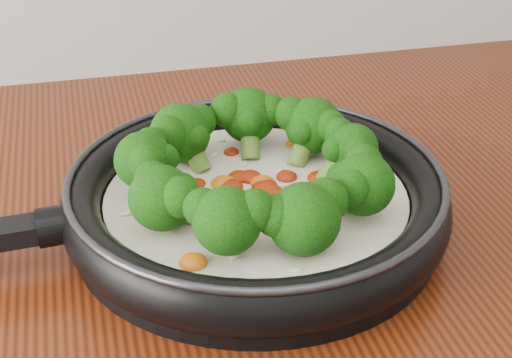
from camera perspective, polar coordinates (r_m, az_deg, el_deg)
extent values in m
cylinder|color=black|center=(0.67, 0.00, -3.24)|extent=(0.34, 0.34, 0.01)
torus|color=black|center=(0.66, 0.00, -1.45)|extent=(0.35, 0.35, 0.03)
torus|color=#2D2D33|center=(0.65, 0.00, 0.25)|extent=(0.34, 0.34, 0.01)
cylinder|color=black|center=(0.64, -14.71, -3.39)|extent=(0.03, 0.03, 0.03)
cylinder|color=white|center=(0.66, 0.00, -1.98)|extent=(0.28, 0.28, 0.02)
ellipsoid|color=#992007|center=(0.65, -1.66, -1.35)|extent=(0.02, 0.02, 0.01)
ellipsoid|color=#992007|center=(0.63, -2.00, -2.54)|extent=(0.02, 0.02, 0.01)
ellipsoid|color=orange|center=(0.65, -3.69, -1.60)|extent=(0.02, 0.02, 0.01)
ellipsoid|color=#992007|center=(0.73, -1.87, 2.04)|extent=(0.02, 0.02, 0.01)
ellipsoid|color=#992007|center=(0.66, 1.16, -0.94)|extent=(0.03, 0.03, 0.01)
ellipsoid|color=orange|center=(0.67, 0.49, -0.32)|extent=(0.03, 0.03, 0.01)
ellipsoid|color=#992007|center=(0.68, 0.28, -0.18)|extent=(0.02, 0.02, 0.01)
ellipsoid|color=#992007|center=(0.68, 2.31, 0.18)|extent=(0.02, 0.02, 0.01)
ellipsoid|color=orange|center=(0.60, -2.21, -4.46)|extent=(0.03, 0.03, 0.01)
ellipsoid|color=#992007|center=(0.67, -4.42, -0.34)|extent=(0.02, 0.02, 0.01)
ellipsoid|color=#992007|center=(0.67, 0.72, -0.52)|extent=(0.03, 0.03, 0.01)
ellipsoid|color=orange|center=(0.74, 2.87, 2.59)|extent=(0.02, 0.02, 0.01)
ellipsoid|color=#992007|center=(0.66, 1.35, -1.10)|extent=(0.02, 0.02, 0.01)
ellipsoid|color=#992007|center=(0.66, 0.66, -0.72)|extent=(0.03, 0.03, 0.01)
ellipsoid|color=orange|center=(0.58, -4.73, -6.23)|extent=(0.03, 0.03, 0.01)
ellipsoid|color=#992007|center=(0.68, 4.74, 0.05)|extent=(0.03, 0.03, 0.01)
ellipsoid|color=#992007|center=(0.67, -1.93, -0.57)|extent=(0.03, 0.03, 0.01)
ellipsoid|color=orange|center=(0.67, -2.39, -0.35)|extent=(0.02, 0.02, 0.01)
ellipsoid|color=#992007|center=(0.65, -4.57, -1.54)|extent=(0.02, 0.02, 0.01)
ellipsoid|color=#992007|center=(0.68, -1.31, 0.14)|extent=(0.03, 0.03, 0.01)
ellipsoid|color=orange|center=(0.72, -6.27, 1.68)|extent=(0.02, 0.02, 0.01)
ellipsoid|color=#992007|center=(0.74, -4.71, 2.41)|extent=(0.02, 0.02, 0.01)
ellipsoid|color=#992007|center=(0.68, -0.46, 0.13)|extent=(0.03, 0.03, 0.01)
ellipsoid|color=white|center=(0.64, 7.10, -2.28)|extent=(0.01, 0.01, 0.00)
ellipsoid|color=white|center=(0.64, -9.74, -2.61)|extent=(0.01, 0.01, 0.00)
ellipsoid|color=white|center=(0.74, -6.61, 2.31)|extent=(0.01, 0.01, 0.00)
ellipsoid|color=white|center=(0.62, 1.46, -3.23)|extent=(0.01, 0.01, 0.00)
ellipsoid|color=white|center=(0.75, -2.62, 2.86)|extent=(0.01, 0.01, 0.00)
ellipsoid|color=white|center=(0.57, 3.01, -6.85)|extent=(0.01, 0.01, 0.00)
ellipsoid|color=white|center=(0.73, -0.16, 1.99)|extent=(0.01, 0.01, 0.00)
ellipsoid|color=white|center=(0.60, -3.01, -4.63)|extent=(0.01, 0.01, 0.00)
ellipsoid|color=white|center=(0.66, 0.43, -1.08)|extent=(0.01, 0.01, 0.00)
ellipsoid|color=white|center=(0.72, -3.14, 1.83)|extent=(0.01, 0.01, 0.00)
ellipsoid|color=white|center=(0.66, -1.76, -0.97)|extent=(0.01, 0.00, 0.00)
ellipsoid|color=white|center=(0.65, -0.18, -1.74)|extent=(0.01, 0.01, 0.00)
ellipsoid|color=white|center=(0.67, 1.77, -0.55)|extent=(0.01, 0.00, 0.00)
ellipsoid|color=white|center=(0.69, 1.85, 0.66)|extent=(0.01, 0.01, 0.00)
ellipsoid|color=white|center=(0.65, 1.19, -1.71)|extent=(0.01, 0.01, 0.00)
ellipsoid|color=white|center=(0.68, 4.92, -0.28)|extent=(0.01, 0.00, 0.00)
ellipsoid|color=white|center=(0.65, -2.55, -1.34)|extent=(0.01, 0.01, 0.00)
ellipsoid|color=white|center=(0.70, -0.81, 1.14)|extent=(0.01, 0.01, 0.00)
ellipsoid|color=white|center=(0.60, 5.78, -4.75)|extent=(0.01, 0.01, 0.00)
ellipsoid|color=white|center=(0.62, 2.73, -3.29)|extent=(0.01, 0.01, 0.00)
ellipsoid|color=white|center=(0.67, -0.31, -0.63)|extent=(0.01, 0.00, 0.00)
ellipsoid|color=white|center=(0.66, 0.13, -1.12)|extent=(0.00, 0.01, 0.00)
ellipsoid|color=white|center=(0.66, 0.05, -1.06)|extent=(0.01, 0.01, 0.00)
ellipsoid|color=white|center=(0.58, -1.56, -5.83)|extent=(0.01, 0.01, 0.00)
ellipsoid|color=white|center=(0.73, 0.02, 2.21)|extent=(0.01, 0.01, 0.00)
cylinder|color=olive|center=(0.68, 5.84, 0.83)|extent=(0.03, 0.02, 0.04)
sphere|color=black|center=(0.68, 7.29, 2.29)|extent=(0.05, 0.05, 0.04)
sphere|color=black|center=(0.68, 6.26, 3.43)|extent=(0.03, 0.03, 0.03)
sphere|color=black|center=(0.66, 7.65, 2.08)|extent=(0.03, 0.03, 0.03)
sphere|color=black|center=(0.67, 5.89, 2.21)|extent=(0.02, 0.02, 0.02)
cylinder|color=olive|center=(0.71, 3.46, 2.27)|extent=(0.04, 0.04, 0.04)
sphere|color=black|center=(0.71, 4.30, 4.04)|extent=(0.06, 0.06, 0.05)
sphere|color=black|center=(0.71, 2.70, 4.86)|extent=(0.04, 0.04, 0.03)
sphere|color=black|center=(0.70, 5.54, 3.95)|extent=(0.03, 0.03, 0.03)
sphere|color=black|center=(0.70, 3.51, 3.66)|extent=(0.03, 0.03, 0.03)
cylinder|color=olive|center=(0.72, -0.46, 2.87)|extent=(0.02, 0.04, 0.04)
sphere|color=black|center=(0.73, -0.57, 4.83)|extent=(0.06, 0.06, 0.05)
sphere|color=black|center=(0.72, -2.14, 5.16)|extent=(0.04, 0.04, 0.03)
sphere|color=black|center=(0.72, 1.04, 5.18)|extent=(0.03, 0.03, 0.03)
sphere|color=black|center=(0.71, -0.47, 4.35)|extent=(0.03, 0.03, 0.03)
cylinder|color=olive|center=(0.70, -4.58, 1.78)|extent=(0.03, 0.04, 0.04)
sphere|color=black|center=(0.70, -5.69, 3.43)|extent=(0.06, 0.06, 0.06)
sphere|color=black|center=(0.68, -6.63, 3.30)|extent=(0.04, 0.04, 0.03)
sphere|color=black|center=(0.71, -4.28, 4.35)|extent=(0.03, 0.03, 0.03)
sphere|color=black|center=(0.69, -4.63, 3.14)|extent=(0.03, 0.03, 0.03)
cylinder|color=olive|center=(0.66, -6.59, -0.04)|extent=(0.04, 0.03, 0.04)
sphere|color=black|center=(0.65, -8.43, 1.39)|extent=(0.05, 0.05, 0.05)
sphere|color=black|center=(0.63, -8.15, 1.24)|extent=(0.03, 0.03, 0.03)
sphere|color=black|center=(0.66, -7.91, 2.63)|extent=(0.03, 0.03, 0.03)
sphere|color=black|center=(0.65, -6.83, 1.55)|extent=(0.03, 0.03, 0.02)
cylinder|color=olive|center=(0.62, -5.51, -2.23)|extent=(0.04, 0.03, 0.04)
sphere|color=black|center=(0.60, -7.09, -1.42)|extent=(0.06, 0.06, 0.05)
sphere|color=black|center=(0.58, -5.63, -1.35)|extent=(0.03, 0.03, 0.03)
sphere|color=black|center=(0.61, -7.73, -0.04)|extent=(0.03, 0.03, 0.03)
sphere|color=black|center=(0.61, -5.60, -0.71)|extent=(0.03, 0.03, 0.03)
cylinder|color=olive|center=(0.59, -1.65, -3.62)|extent=(0.03, 0.04, 0.04)
sphere|color=black|center=(0.56, -2.17, -3.14)|extent=(0.06, 0.06, 0.05)
sphere|color=black|center=(0.56, -0.09, -2.36)|extent=(0.03, 0.03, 0.03)
sphere|color=black|center=(0.57, -3.99, -2.16)|extent=(0.03, 0.03, 0.03)
sphere|color=black|center=(0.58, -1.70, -2.01)|extent=(0.03, 0.03, 0.03)
cylinder|color=olive|center=(0.60, 2.78, -3.47)|extent=(0.02, 0.04, 0.04)
sphere|color=black|center=(0.57, 3.60, -3.02)|extent=(0.06, 0.06, 0.06)
sphere|color=black|center=(0.58, 5.23, -1.59)|extent=(0.04, 0.04, 0.04)
sphere|color=black|center=(0.57, 1.51, -2.75)|extent=(0.03, 0.03, 0.03)
sphere|color=black|center=(0.59, 2.81, -1.95)|extent=(0.03, 0.03, 0.03)
cylinder|color=olive|center=(0.63, 6.24, -1.47)|extent=(0.04, 0.04, 0.04)
sphere|color=black|center=(0.62, 8.04, -0.41)|extent=(0.05, 0.05, 0.05)
sphere|color=black|center=(0.63, 8.07, 1.16)|extent=(0.03, 0.03, 0.03)
sphere|color=black|center=(0.60, 7.18, -0.67)|extent=(0.03, 0.03, 0.03)
sphere|color=black|center=(0.62, 6.43, 0.10)|extent=(0.03, 0.03, 0.03)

